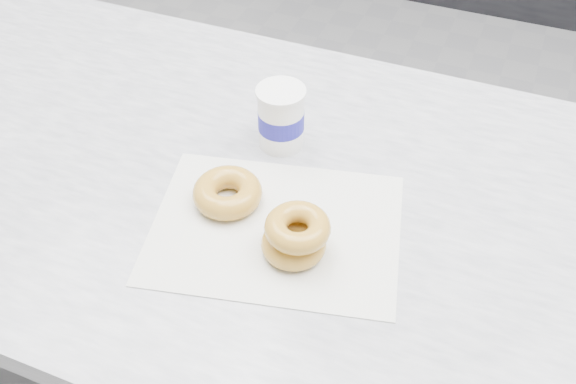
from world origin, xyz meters
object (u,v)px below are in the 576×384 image
at_px(counter, 335,370).
at_px(donut_single, 227,193).
at_px(coffee_cup, 281,117).
at_px(donut_stack, 296,236).

relative_size(counter, donut_single, 30.72).
distance_m(donut_single, coffee_cup, 0.16).
height_order(donut_single, coffee_cup, coffee_cup).
distance_m(donut_stack, coffee_cup, 0.23).
relative_size(donut_single, donut_stack, 0.88).
relative_size(donut_single, coffee_cup, 0.98).
bearing_deg(coffee_cup, donut_stack, -79.17).
distance_m(donut_single, donut_stack, 0.13).
xyz_separation_m(counter, donut_stack, (-0.04, -0.11, 0.48)).
height_order(counter, donut_stack, donut_stack).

